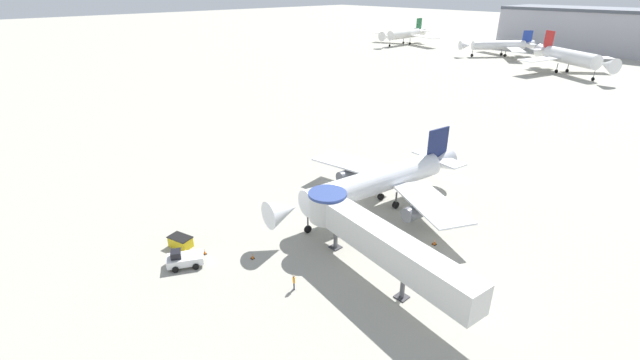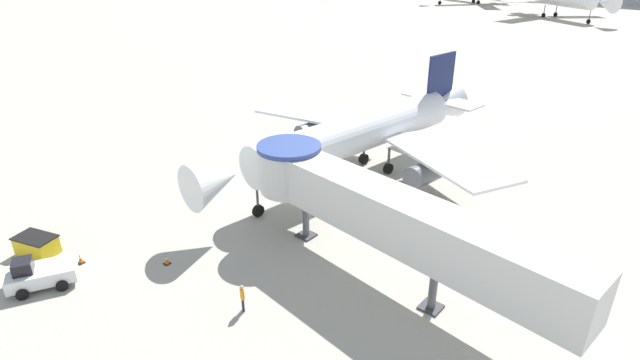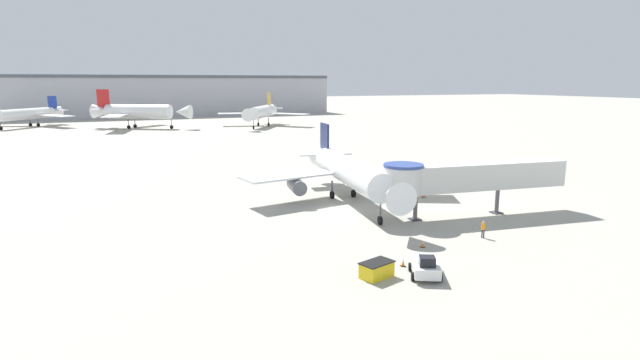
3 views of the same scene
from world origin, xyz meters
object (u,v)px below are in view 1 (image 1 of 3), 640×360
at_px(service_container_yellow, 181,242).
at_px(background_jet_blue_tail, 500,45).
at_px(jet_bridge, 372,236).
at_px(pushback_tug_white, 184,259).
at_px(traffic_cone_near_nose, 252,256).
at_px(traffic_cone_apron_front, 205,252).
at_px(background_jet_green_tail, 405,34).
at_px(ground_crew_marshaller, 294,281).
at_px(traffic_cone_starboard_wing, 435,242).
at_px(background_jet_red_tail, 570,57).
at_px(main_airplane, 379,181).

xyz_separation_m(service_container_yellow, background_jet_blue_tail, (-40.87, 151.83, 3.59)).
distance_m(jet_bridge, service_container_yellow, 20.81).
distance_m(jet_bridge, pushback_tug_white, 18.93).
height_order(pushback_tug_white, traffic_cone_near_nose, pushback_tug_white).
relative_size(jet_bridge, traffic_cone_apron_front, 33.98).
xyz_separation_m(jet_bridge, background_jet_green_tail, (-103.99, 141.02, 0.51)).
height_order(ground_crew_marshaller, background_jet_green_tail, background_jet_green_tail).
relative_size(jet_bridge, service_container_yellow, 7.39).
xyz_separation_m(traffic_cone_apron_front, background_jet_blue_tail, (-43.89, 150.66, 3.90)).
distance_m(traffic_cone_starboard_wing, background_jet_blue_tail, 144.01).
xyz_separation_m(service_container_yellow, ground_crew_marshaller, (13.78, 4.52, 0.32)).
xyz_separation_m(service_container_yellow, traffic_cone_apron_front, (3.03, 1.17, -0.32)).
bearing_deg(pushback_tug_white, traffic_cone_starboard_wing, 82.89).
xyz_separation_m(traffic_cone_apron_front, background_jet_green_tail, (-90.09, 151.38, 4.54)).
relative_size(jet_bridge, pushback_tug_white, 5.26).
bearing_deg(traffic_cone_near_nose, background_jet_red_tail, 97.26).
distance_m(pushback_tug_white, traffic_cone_apron_front, 2.50).
xyz_separation_m(traffic_cone_near_nose, background_jet_blue_tail, (-47.95, 147.39, 3.90)).
distance_m(pushback_tug_white, service_container_yellow, 3.65).
relative_size(traffic_cone_near_nose, traffic_cone_apron_front, 0.99).
height_order(main_airplane, background_jet_red_tail, background_jet_red_tail).
bearing_deg(background_jet_green_tail, traffic_cone_near_nose, -58.93).
distance_m(main_airplane, traffic_cone_near_nose, 18.37).
height_order(pushback_tug_white, background_jet_green_tail, background_jet_green_tail).
relative_size(traffic_cone_apron_front, background_jet_blue_tail, 0.02).
bearing_deg(service_container_yellow, background_jet_green_tail, 119.72).
xyz_separation_m(jet_bridge, service_container_yellow, (-16.92, -11.53, -3.71)).
bearing_deg(background_jet_green_tail, background_jet_red_tail, -15.09).
bearing_deg(pushback_tug_white, jet_bridge, 70.54).
xyz_separation_m(traffic_cone_near_nose, traffic_cone_starboard_wing, (11.18, 16.14, 0.06)).
height_order(traffic_cone_apron_front, background_jet_blue_tail, background_jet_blue_tail).
distance_m(pushback_tug_white, background_jet_red_tail, 135.51).
bearing_deg(pushback_tug_white, main_airplane, 104.97).
height_order(main_airplane, traffic_cone_apron_front, main_airplane).
height_order(service_container_yellow, traffic_cone_starboard_wing, service_container_yellow).
bearing_deg(background_jet_red_tail, traffic_cone_near_nose, -141.79).
bearing_deg(background_jet_green_tail, background_jet_blue_tail, -2.27).
relative_size(traffic_cone_starboard_wing, background_jet_green_tail, 0.02).
bearing_deg(ground_crew_marshaller, traffic_cone_near_nose, 30.91).
bearing_deg(background_jet_red_tail, background_jet_blue_tail, 90.87).
bearing_deg(pushback_tug_white, ground_crew_marshaller, 56.23).
bearing_deg(ground_crew_marshaller, main_airplane, -43.41).
height_order(background_jet_green_tail, background_jet_blue_tail, background_jet_green_tail).
relative_size(service_container_yellow, traffic_cone_apron_front, 4.60).
bearing_deg(service_container_yellow, background_jet_blue_tail, 105.07).
distance_m(traffic_cone_near_nose, ground_crew_marshaller, 6.73).
relative_size(jet_bridge, ground_crew_marshaller, 13.02).
bearing_deg(traffic_cone_apron_front, traffic_cone_starboard_wing, 51.87).
bearing_deg(jet_bridge, background_jet_red_tail, 109.00).
height_order(traffic_cone_near_nose, background_jet_green_tail, background_jet_green_tail).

